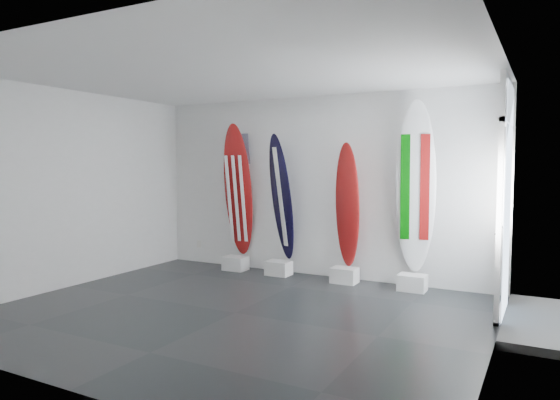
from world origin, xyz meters
The scene contains 16 objects.
floor centered at (0.00, 0.00, 0.00)m, with size 6.00×6.00×0.00m, color black.
ceiling centered at (0.00, 0.00, 3.00)m, with size 6.00×6.00×0.00m, color white.
wall_back centered at (0.00, 2.50, 1.50)m, with size 6.00×6.00×0.00m, color white.
wall_front centered at (0.00, -2.50, 1.50)m, with size 6.00×6.00×0.00m, color white.
wall_left centered at (-3.00, 0.00, 1.50)m, with size 5.00×5.00×0.00m, color white.
wall_right centered at (3.00, 0.00, 1.50)m, with size 5.00×5.00×0.00m, color white.
display_block_usa centered at (-1.42, 2.18, 0.12)m, with size 0.40×0.30×0.24m, color white.
surfboard_usa centered at (-1.42, 2.28, 1.41)m, with size 0.54×0.08×2.37m, color maroon.
display_block_navy centered at (-0.55, 2.18, 0.12)m, with size 0.40×0.30×0.24m, color white.
surfboard_navy centered at (-0.55, 2.28, 1.31)m, with size 0.49×0.08×2.17m, color black.
display_block_swiss centered at (0.63, 2.18, 0.12)m, with size 0.40×0.30×0.24m, color white.
surfboard_swiss centered at (0.63, 2.28, 1.23)m, with size 0.45×0.08×1.98m, color maroon.
display_block_italy centered at (1.70, 2.18, 0.12)m, with size 0.40×0.30×0.24m, color white.
surfboard_italy centered at (1.70, 2.28, 1.52)m, with size 0.58×0.08×2.58m, color white.
wall_outlet centered at (-2.45, 2.48, 0.35)m, with size 0.09×0.02×0.13m, color silver.
glass_door centered at (2.97, 1.55, 1.43)m, with size 0.12×1.16×2.85m, color white, non-canonical shape.
Camera 1 is at (3.45, -5.25, 1.87)m, focal length 32.46 mm.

